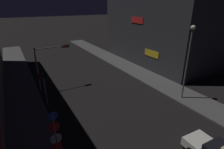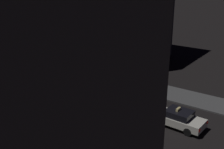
# 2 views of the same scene
# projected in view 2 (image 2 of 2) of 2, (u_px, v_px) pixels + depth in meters

# --- Properties ---
(sidewalk_right) EXTENTS (3.45, 52.32, 0.12)m
(sidewalk_right) POSITION_uv_depth(u_px,v_px,m) (73.00, 69.00, 36.85)
(sidewalk_right) COLOR #4C4C4C
(sidewalk_right) RESTS_ON ground_plane
(building_facade_right) EXTENTS (11.60, 18.65, 15.35)m
(building_facade_right) POSITION_uv_depth(u_px,v_px,m) (96.00, 1.00, 41.19)
(building_facade_right) COLOR #333338
(building_facade_right) RESTS_ON ground_plane
(taxi) EXTENTS (2.00, 4.53, 1.62)m
(taxi) POSITION_uv_depth(u_px,v_px,m) (177.00, 118.00, 23.26)
(taxi) COLOR silver
(taxi) RESTS_ON ground_plane
(sign_pole_left) EXTENTS (0.63, 0.10, 4.22)m
(sign_pole_left) POSITION_uv_depth(u_px,v_px,m) (58.00, 125.00, 18.45)
(sign_pole_left) COLOR slate
(sign_pole_left) RESTS_ON sidewalk_left
(street_lamp_near_block) EXTENTS (0.45, 0.45, 7.48)m
(street_lamp_near_block) POSITION_uv_depth(u_px,v_px,m) (135.00, 43.00, 29.50)
(street_lamp_near_block) COLOR slate
(street_lamp_near_block) RESTS_ON sidewalk_right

